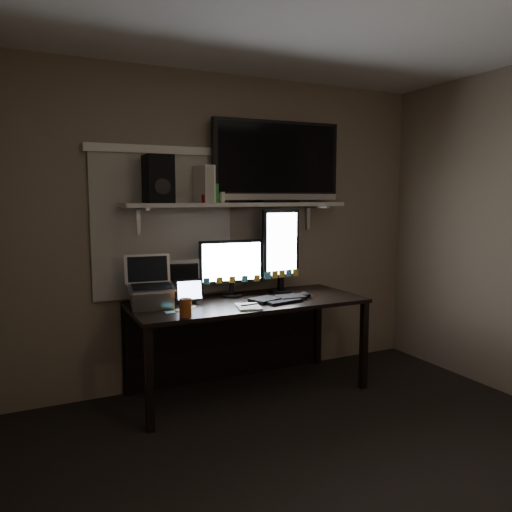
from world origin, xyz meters
TOP-DOWN VIEW (x-y plane):
  - floor at (0.00, 0.00)m, footprint 3.60×3.60m
  - back_wall at (0.00, 1.80)m, footprint 3.60×0.00m
  - window_blinds at (-0.55, 1.79)m, footprint 1.10×0.02m
  - desk at (0.00, 1.55)m, footprint 1.80×0.75m
  - wall_shelf at (0.00, 1.62)m, footprint 1.80×0.35m
  - monitor_landscape at (-0.05, 1.62)m, footprint 0.53×0.10m
  - monitor_portrait at (0.39, 1.61)m, footprint 0.36×0.11m
  - keyboard at (0.21, 1.33)m, footprint 0.46×0.24m
  - mouse at (0.47, 1.35)m, footprint 0.08×0.12m
  - notepad at (-0.10, 1.20)m, footprint 0.21×0.26m
  - tablet at (-0.45, 1.51)m, footprint 0.22×0.11m
  - file_sorter at (-0.45, 1.67)m, footprint 0.26×0.16m
  - laptop at (-0.73, 1.49)m, footprint 0.36×0.30m
  - cup at (-0.60, 1.13)m, footprint 0.10×0.10m
  - sticky_notes at (-0.53, 1.36)m, footprint 0.33×0.26m
  - tv at (0.37, 1.66)m, footprint 1.11×0.25m
  - game_console at (-0.26, 1.65)m, footprint 0.10×0.25m
  - speaker at (-0.63, 1.61)m, footprint 0.19×0.23m
  - bottles at (-0.21, 1.59)m, footprint 0.24×0.12m

SIDE VIEW (x-z plane):
  - floor at x=0.00m, z-range 0.00..0.00m
  - desk at x=0.00m, z-range 0.19..0.92m
  - sticky_notes at x=-0.53m, z-range 0.73..0.73m
  - notepad at x=-0.10m, z-range 0.73..0.74m
  - keyboard at x=0.21m, z-range 0.73..0.76m
  - mouse at x=0.47m, z-range 0.73..0.77m
  - cup at x=-0.60m, z-range 0.73..0.85m
  - tablet at x=-0.45m, z-range 0.73..0.92m
  - file_sorter at x=-0.45m, z-range 0.73..1.04m
  - laptop at x=-0.73m, z-range 0.73..1.10m
  - monitor_landscape at x=-0.05m, z-range 0.73..1.19m
  - monitor_portrait at x=0.39m, z-range 0.73..1.44m
  - back_wall at x=0.00m, z-range -0.55..3.05m
  - window_blinds at x=-0.55m, z-range 0.75..1.85m
  - wall_shelf at x=0.00m, z-range 1.45..1.48m
  - bottles at x=-0.21m, z-range 1.48..1.63m
  - game_console at x=-0.26m, z-range 1.48..1.76m
  - speaker at x=-0.63m, z-range 1.48..1.83m
  - tv at x=0.37m, z-range 1.48..2.14m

